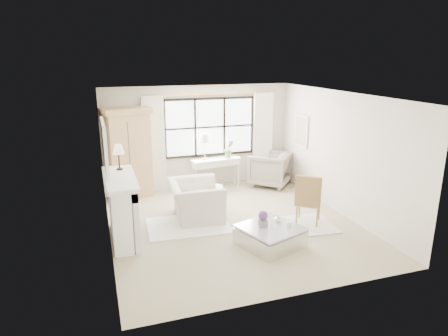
{
  "coord_description": "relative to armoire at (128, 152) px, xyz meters",
  "views": [
    {
      "loc": [
        -2.61,
        -7.34,
        3.44
      ],
      "look_at": [
        -0.13,
        0.2,
        1.19
      ],
      "focal_mm": 32.0,
      "sensor_mm": 36.0,
      "label": 1
    }
  ],
  "objects": [
    {
      "name": "coffee_vase",
      "position": [
        2.42,
        -3.42,
        -0.69
      ],
      "size": [
        0.14,
        0.14,
        0.14
      ],
      "primitive_type": "imported",
      "rotation": [
        0.0,
        0.0,
        -0.06
      ],
      "color": "silver",
      "rests_on": "coffee_table"
    },
    {
      "name": "mantel_lamp",
      "position": [
        -0.33,
        -1.96,
        0.51
      ],
      "size": [
        0.22,
        0.22,
        0.51
      ],
      "color": "black",
      "rests_on": "fireplace"
    },
    {
      "name": "side_table",
      "position": [
        1.8,
        -1.35,
        -0.81
      ],
      "size": [
        0.4,
        0.4,
        0.51
      ],
      "color": "white",
      "rests_on": "floor"
    },
    {
      "name": "mirror_glass",
      "position": [
        -0.57,
        -2.44,
        0.7
      ],
      "size": [
        0.02,
        1.0,
        0.8
      ],
      "primitive_type": "cube",
      "color": "silver",
      "rests_on": "wall_left"
    },
    {
      "name": "planter_flowers",
      "position": [
        2.08,
        -3.52,
        -0.55
      ],
      "size": [
        0.18,
        0.18,
        0.18
      ],
      "primitive_type": "sphere",
      "color": "#5D3078",
      "rests_on": "planter_box"
    },
    {
      "name": "ceiling",
      "position": [
        1.87,
        -2.44,
        1.56
      ],
      "size": [
        5.5,
        5.5,
        0.0
      ],
      "primitive_type": "plane",
      "rotation": [
        3.14,
        0.0,
        0.0
      ],
      "color": "white",
      "rests_on": "ground"
    },
    {
      "name": "pillar_candle",
      "position": [
        2.51,
        -3.74,
        -0.7
      ],
      "size": [
        0.09,
        0.09,
        0.12
      ],
      "primitive_type": "cylinder",
      "color": "beige",
      "rests_on": "coffee_table"
    },
    {
      "name": "art_canvas",
      "position": [
        4.32,
        -0.74,
        0.41
      ],
      "size": [
        0.01,
        0.52,
        0.72
      ],
      "primitive_type": "cube",
      "color": "beige",
      "rests_on": "wall_right"
    },
    {
      "name": "orchid_plant",
      "position": [
        2.62,
        0.01,
        -0.1
      ],
      "size": [
        0.27,
        0.22,
        0.47
      ],
      "primitive_type": "imported",
      "rotation": [
        0.0,
        0.0,
        -0.03
      ],
      "color": "#647D53",
      "rests_on": "console_table"
    },
    {
      "name": "club_armchair",
      "position": [
        1.22,
        -1.87,
        -0.74
      ],
      "size": [
        1.17,
        1.32,
        0.81
      ],
      "primitive_type": "imported",
      "rotation": [
        0.0,
        0.0,
        1.5
      ],
      "color": "beige",
      "rests_on": "floor"
    },
    {
      "name": "art_frame",
      "position": [
        4.34,
        -0.74,
        0.41
      ],
      "size": [
        0.04,
        0.62,
        0.82
      ],
      "primitive_type": "cube",
      "color": "white",
      "rests_on": "wall_right"
    },
    {
      "name": "rug_left",
      "position": [
        0.95,
        -2.26,
        -1.12
      ],
      "size": [
        1.75,
        1.29,
        0.03
      ],
      "primitive_type": "cube",
      "rotation": [
        0.0,
        0.0,
        -0.06
      ],
      "color": "white",
      "rests_on": "floor"
    },
    {
      "name": "armoire",
      "position": [
        0.0,
        0.0,
        0.0
      ],
      "size": [
        1.25,
        0.94,
        2.24
      ],
      "rotation": [
        0.0,
        0.0,
        0.23
      ],
      "color": "tan",
      "rests_on": "floor"
    },
    {
      "name": "wingback_chair",
      "position": [
        3.7,
        -0.27,
        -0.68
      ],
      "size": [
        1.4,
        1.39,
        0.91
      ],
      "primitive_type": "imported",
      "rotation": [
        0.0,
        0.0,
        -2.31
      ],
      "color": "gray",
      "rests_on": "floor"
    },
    {
      "name": "floor",
      "position": [
        1.87,
        -2.44,
        -1.14
      ],
      "size": [
        5.5,
        5.5,
        0.0
      ],
      "primitive_type": "plane",
      "color": "#B9AC89",
      "rests_on": "ground"
    },
    {
      "name": "wall_left",
      "position": [
        -0.63,
        -2.44,
        0.21
      ],
      "size": [
        0.0,
        5.5,
        5.5
      ],
      "primitive_type": "plane",
      "rotation": [
        1.57,
        0.0,
        1.57
      ],
      "color": "silver",
      "rests_on": "ground"
    },
    {
      "name": "coffee_table",
      "position": [
        2.2,
        -3.58,
        -0.96
      ],
      "size": [
        1.28,
        1.28,
        0.38
      ],
      "rotation": [
        0.0,
        0.0,
        0.35
      ],
      "color": "silver",
      "rests_on": "floor"
    },
    {
      "name": "console_lamp",
      "position": [
        1.95,
        0.0,
        0.22
      ],
      "size": [
        0.28,
        0.28,
        0.69
      ],
      "color": "#B8943F",
      "rests_on": "console_table"
    },
    {
      "name": "fireplace",
      "position": [
        -0.4,
        -2.44,
        -0.49
      ],
      "size": [
        0.58,
        1.66,
        1.26
      ],
      "color": "white",
      "rests_on": "ground"
    },
    {
      "name": "console_table",
      "position": [
        2.25,
        0.01,
        -0.74
      ],
      "size": [
        1.35,
        0.61,
        0.8
      ],
      "rotation": [
        0.0,
        0.0,
        0.12
      ],
      "color": "silver",
      "rests_on": "floor"
    },
    {
      "name": "wall_front",
      "position": [
        1.87,
        -5.19,
        0.21
      ],
      "size": [
        5.0,
        0.0,
        5.0
      ],
      "primitive_type": "plane",
      "rotation": [
        -1.57,
        0.0,
        0.0
      ],
      "color": "beige",
      "rests_on": "ground"
    },
    {
      "name": "curtain_left",
      "position": [
        0.67,
        0.21,
        0.1
      ],
      "size": [
        0.55,
        0.1,
        2.47
      ],
      "primitive_type": "cube",
      "color": "beige",
      "rests_on": "ground"
    },
    {
      "name": "wall_back",
      "position": [
        1.87,
        0.31,
        0.21
      ],
      "size": [
        5.0,
        0.0,
        5.0
      ],
      "primitive_type": "plane",
      "rotation": [
        1.57,
        0.0,
        0.0
      ],
      "color": "beige",
      "rests_on": "ground"
    },
    {
      "name": "curtain_rod",
      "position": [
        2.17,
        0.23,
        1.33
      ],
      "size": [
        3.3,
        0.04,
        0.04
      ],
      "primitive_type": "cylinder",
      "rotation": [
        0.0,
        1.57,
        0.0
      ],
      "color": "gold",
      "rests_on": "wall_back"
    },
    {
      "name": "window_pane",
      "position": [
        2.17,
        0.29,
        0.46
      ],
      "size": [
        2.4,
        0.02,
        1.5
      ],
      "primitive_type": "cube",
      "color": "white",
      "rests_on": "wall_back"
    },
    {
      "name": "mirror_frame",
      "position": [
        -0.6,
        -2.44,
        0.7
      ],
      "size": [
        0.05,
        1.15,
        0.95
      ],
      "primitive_type": "cube",
      "color": "white",
      "rests_on": "wall_left"
    },
    {
      "name": "french_chair",
      "position": [
        3.38,
        -2.91,
        -0.83
      ],
      "size": [
        0.68,
        0.68,
        1.08
      ],
      "rotation": [
        0.0,
        0.0,
        2.49
      ],
      "color": "#9D7A41",
      "rests_on": "floor"
    },
    {
      "name": "curtain_right",
      "position": [
        3.67,
        0.21,
        0.1
      ],
      "size": [
        0.55,
        0.1,
        2.47
      ],
      "primitive_type": "cube",
      "color": "white",
      "rests_on": "ground"
    },
    {
      "name": "rug_right",
      "position": [
        3.14,
        -2.98,
        -1.13
      ],
      "size": [
        1.51,
        1.19,
        0.03
      ],
      "primitive_type": "cube",
      "rotation": [
        0.0,
        0.0,
        -0.08
      ],
      "color": "silver",
      "rests_on": "floor"
    },
    {
      "name": "wall_right",
      "position": [
        4.37,
        -2.44,
        0.21
      ],
      "size": [
        0.0,
        5.5,
        5.5
      ],
      "primitive_type": "plane",
      "rotation": [
        1.57,
        0.0,
        -1.57
      ],
      "color": "silver",
      "rests_on": "ground"
    },
    {
      "name": "planter_box",
      "position": [
        2.08,
        -3.52,
        -0.7
      ],
      "size": [
        0.21,
        0.21,
        0.12
      ],
      "primitive_type": "cube",
      "rotation": [
        0.0,
        0.0,
        -0.29
      ],
      "color": "gray",
      "rests_on": "coffee_table"
    },
    {
      "name": "window_frame",
      "position": [
        2.17,
        0.28,
        0.46
      ],
      "size": [
        2.5,
        0.04,
        1.5
      ],
      "primitive_type": null,
      "color": "black",
      "rests_on": "wall_back"
    }
  ]
}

